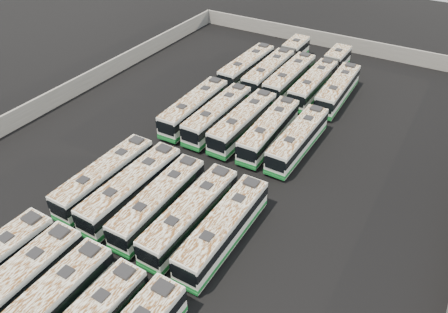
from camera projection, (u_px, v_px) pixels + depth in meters
ground at (203, 175)px, 41.40m from camera, size 140.00×140.00×0.00m
perimeter_wall at (203, 166)px, 40.76m from camera, size 45.20×73.20×2.20m
bus_front_left at (11, 291)px, 28.88m from camera, size 2.55×11.20×3.14m
bus_front_center at (42, 312)px, 27.67m from camera, size 2.36×10.97×3.09m
bus_midfront_far_left at (105, 177)px, 38.73m from camera, size 2.38×10.80×3.04m
bus_midfront_left at (132, 188)px, 37.42m from camera, size 2.51×11.12×3.12m
bus_midfront_center at (159, 202)px, 36.13m from camera, size 2.45×10.71×3.00m
bus_midfront_right at (191, 215)px, 34.81m from camera, size 2.45×10.97×3.08m
bus_midfront_far_right at (224, 229)px, 33.59m from camera, size 2.36×10.91×3.07m
bus_midback_far_left at (194, 108)px, 48.66m from camera, size 2.58×11.11×3.12m
bus_midback_left at (218, 115)px, 47.41m from camera, size 2.36×11.00×3.09m
bus_midback_center at (243, 122)px, 46.20m from camera, size 2.50×11.06×3.10m
bus_midback_right at (269, 130)px, 44.97m from camera, size 2.54×10.82×3.03m
bus_midback_far_right at (298, 139)px, 43.64m from camera, size 2.42×10.70×3.00m
bus_back_far_left at (247, 67)px, 57.31m from camera, size 2.58×11.15×3.13m
bus_back_left at (278, 64)px, 58.03m from camera, size 2.46×17.03×3.08m
bus_back_center at (290, 78)px, 54.73m from camera, size 2.42×11.12×3.13m
bus_back_right at (321, 75)px, 55.38m from camera, size 2.39×16.74×3.03m
bus_back_far_right at (338, 90)px, 52.25m from camera, size 2.54×10.88×3.05m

